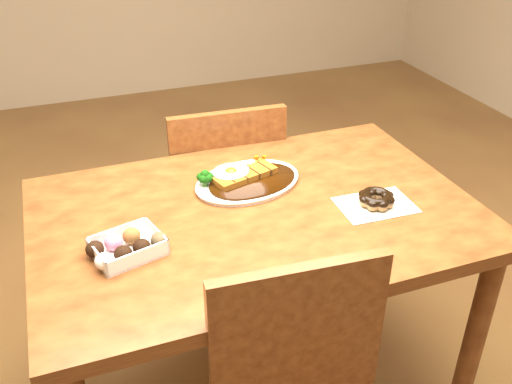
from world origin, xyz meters
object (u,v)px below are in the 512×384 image
object	(u,v)px
donut_box	(126,246)
pon_de_ring	(376,199)
chair_far	(222,196)
katsu_curry_plate	(245,179)
table	(256,239)

from	to	relation	value
donut_box	pon_de_ring	world-z (taller)	donut_box
chair_far	katsu_curry_plate	xyz separation A→B (m)	(-0.04, -0.39, 0.29)
katsu_curry_plate	pon_de_ring	xyz separation A→B (m)	(0.30, -0.24, 0.00)
donut_box	katsu_curry_plate	bearing A→B (deg)	30.11
chair_far	pon_de_ring	distance (m)	0.74
chair_far	katsu_curry_plate	bearing A→B (deg)	87.44
pon_de_ring	chair_far	bearing A→B (deg)	112.27
donut_box	pon_de_ring	xyz separation A→B (m)	(0.68, -0.01, -0.00)
table	chair_far	distance (m)	0.57
chair_far	pon_de_ring	size ratio (longest dim) A/B	4.10
table	pon_de_ring	size ratio (longest dim) A/B	5.65
katsu_curry_plate	pon_de_ring	distance (m)	0.38
donut_box	chair_far	bearing A→B (deg)	55.35
katsu_curry_plate	donut_box	bearing A→B (deg)	-149.89
katsu_curry_plate	donut_box	xyz separation A→B (m)	(-0.38, -0.22, 0.01)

